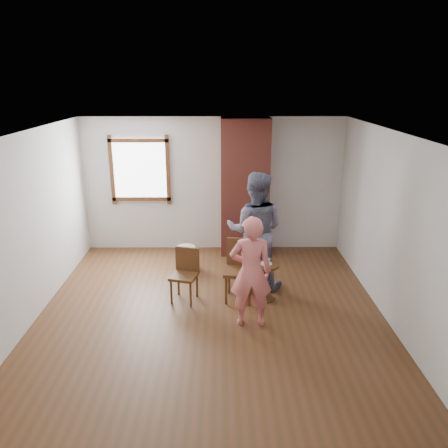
{
  "coord_description": "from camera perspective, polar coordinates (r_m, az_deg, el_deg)",
  "views": [
    {
      "loc": [
        0.15,
        -5.53,
        3.26
      ],
      "look_at": [
        0.19,
        0.8,
        1.15
      ],
      "focal_mm": 35.0,
      "sensor_mm": 36.0,
      "label": 1
    }
  ],
  "objects": [
    {
      "name": "cake_plate",
      "position": [
        6.66,
        5.52,
        -5.16
      ],
      "size": [
        0.18,
        0.18,
        0.01
      ],
      "primitive_type": "cylinder",
      "color": "white",
      "rests_on": "side_table"
    },
    {
      "name": "stoneware_crock",
      "position": [
        7.86,
        -4.98,
        -4.44
      ],
      "size": [
        0.44,
        0.44,
        0.43
      ],
      "primitive_type": "cylinder",
      "rotation": [
        0.0,
        0.0,
        0.4
      ],
      "color": "#C3AC8D",
      "rests_on": "ground"
    },
    {
      "name": "ground",
      "position": [
        6.42,
        -1.72,
        -12.09
      ],
      "size": [
        5.5,
        5.5,
        0.0
      ],
      "primitive_type": "plane",
      "color": "brown",
      "rests_on": "ground"
    },
    {
      "name": "person_pink",
      "position": [
        5.92,
        3.52,
        -6.28
      ],
      "size": [
        0.58,
        0.38,
        1.58
      ],
      "primitive_type": "imported",
      "rotation": [
        0.0,
        0.0,
        3.14
      ],
      "color": "#E57272",
      "rests_on": "ground"
    },
    {
      "name": "dining_chair_left",
      "position": [
        6.75,
        -5.07,
        -6.19
      ],
      "size": [
        0.47,
        0.47,
        0.81
      ],
      "rotation": [
        0.0,
        0.0,
        -0.27
      ],
      "color": "brown",
      "rests_on": "ground"
    },
    {
      "name": "dining_chair_right",
      "position": [
        6.74,
        2.08,
        -5.51
      ],
      "size": [
        0.5,
        0.5,
        0.94
      ],
      "rotation": [
        0.0,
        0.0,
        -0.15
      ],
      "color": "brown",
      "rests_on": "ground"
    },
    {
      "name": "room_shell",
      "position": [
        6.31,
        -2.28,
        5.12
      ],
      "size": [
        5.04,
        5.52,
        2.62
      ],
      "color": "silver",
      "rests_on": "ground"
    },
    {
      "name": "cake_slice",
      "position": [
        6.65,
        5.61,
        -4.89
      ],
      "size": [
        0.08,
        0.07,
        0.06
      ],
      "primitive_type": "cube",
      "color": "silver",
      "rests_on": "cake_plate"
    },
    {
      "name": "man",
      "position": [
        6.97,
        4.09,
        -0.9
      ],
      "size": [
        1.04,
        0.87,
        1.91
      ],
      "primitive_type": "imported",
      "rotation": [
        0.0,
        0.0,
        2.97
      ],
      "color": "black",
      "rests_on": "ground"
    },
    {
      "name": "dark_pot",
      "position": [
        8.05,
        -5.45,
        -5.0
      ],
      "size": [
        0.17,
        0.17,
        0.14
      ],
      "primitive_type": "cylinder",
      "rotation": [
        0.0,
        0.0,
        0.3
      ],
      "color": "black",
      "rests_on": "ground"
    },
    {
      "name": "brick_chimney",
      "position": [
        8.28,
        2.73,
        4.72
      ],
      "size": [
        0.9,
        0.5,
        2.6
      ],
      "primitive_type": "cube",
      "color": "#A9493C",
      "rests_on": "ground"
    },
    {
      "name": "side_table",
      "position": [
        6.74,
        5.46,
        -6.73
      ],
      "size": [
        0.4,
        0.4,
        0.6
      ],
      "color": "brown",
      "rests_on": "ground"
    }
  ]
}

